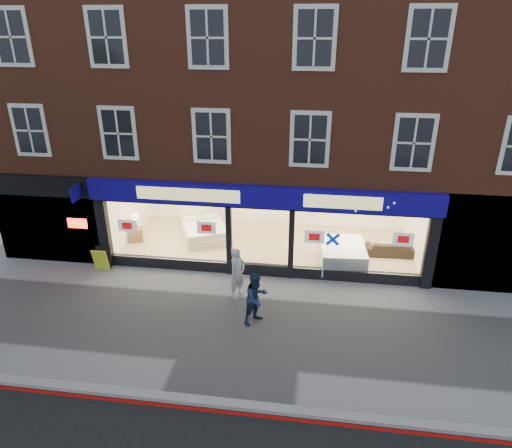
% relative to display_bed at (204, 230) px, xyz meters
% --- Properties ---
extents(ground, '(120.00, 120.00, 0.00)m').
position_rel_display_bed_xyz_m(ground, '(2.56, -5.51, -0.43)').
color(ground, gray).
rests_on(ground, ground).
extents(kerb_line, '(60.00, 0.10, 0.01)m').
position_rel_display_bed_xyz_m(kerb_line, '(2.56, -8.61, -0.42)').
color(kerb_line, '#8C0A07').
rests_on(kerb_line, ground).
extents(kerb_stone, '(60.00, 0.25, 0.12)m').
position_rel_display_bed_xyz_m(kerb_stone, '(2.56, -8.41, -0.37)').
color(kerb_stone, gray).
rests_on(kerb_stone, ground).
extents(showroom_floor, '(11.00, 4.50, 0.10)m').
position_rel_display_bed_xyz_m(showroom_floor, '(2.56, -0.26, -0.38)').
color(showroom_floor, tan).
rests_on(showroom_floor, ground).
extents(building, '(19.00, 8.26, 10.30)m').
position_rel_display_bed_xyz_m(building, '(2.54, 1.43, 6.24)').
color(building, brown).
rests_on(building, ground).
extents(display_bed, '(2.42, 2.60, 1.17)m').
position_rel_display_bed_xyz_m(display_bed, '(0.00, 0.00, 0.00)').
color(display_bed, beige).
rests_on(display_bed, showroom_floor).
extents(bedside_table, '(0.58, 0.58, 0.55)m').
position_rel_display_bed_xyz_m(bedside_table, '(-2.54, -0.66, -0.06)').
color(bedside_table, brown).
rests_on(bedside_table, showroom_floor).
extents(mattress_stack, '(1.65, 2.03, 0.76)m').
position_rel_display_bed_xyz_m(mattress_stack, '(5.37, -1.51, 0.05)').
color(mattress_stack, silver).
rests_on(mattress_stack, showroom_floor).
extents(sofa, '(1.76, 0.73, 0.51)m').
position_rel_display_bed_xyz_m(sofa, '(7.16, -0.48, -0.08)').
color(sofa, black).
rests_on(sofa, showroom_floor).
extents(a_board, '(0.55, 0.36, 0.84)m').
position_rel_display_bed_xyz_m(a_board, '(-2.97, -2.86, -0.01)').
color(a_board, '#BACC24').
rests_on(a_board, ground).
extents(pedestrian_grey, '(0.66, 0.73, 1.69)m').
position_rel_display_bed_xyz_m(pedestrian_grey, '(2.04, -3.90, 0.41)').
color(pedestrian_grey, '#B1B3B9').
rests_on(pedestrian_grey, ground).
extents(pedestrian_blue, '(0.96, 0.98, 1.60)m').
position_rel_display_bed_xyz_m(pedestrian_blue, '(2.81, -5.13, 0.37)').
color(pedestrian_blue, '#182644').
rests_on(pedestrian_blue, ground).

